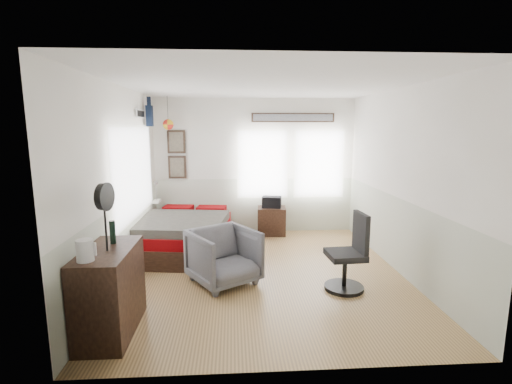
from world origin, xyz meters
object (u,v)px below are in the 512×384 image
armchair (224,256)px  bed (184,234)px  dresser (110,291)px  task_chair (349,259)px  nightstand (272,221)px

armchair → bed: bearing=85.2°
dresser → task_chair: task_chair is taller
bed → dresser: (-0.44, -2.54, 0.14)m
dresser → nightstand: 4.06m
armchair → task_chair: task_chair is taller
bed → armchair: (0.71, -1.37, 0.07)m
bed → dresser: size_ratio=2.14×
armchair → nightstand: (0.90, 2.32, -0.10)m
task_chair → dresser: bearing=-166.9°
dresser → task_chair: 2.93m
armchair → nightstand: bearing=36.5°
bed → nightstand: size_ratio=3.87×
bed → armchair: size_ratio=2.56×
bed → armchair: bearing=-54.6°
bed → task_chair: bearing=-27.5°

